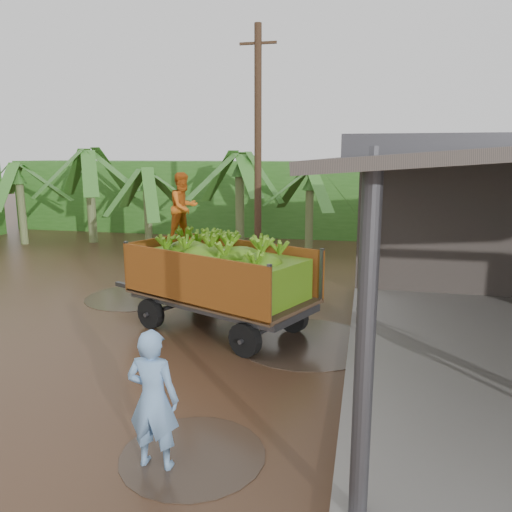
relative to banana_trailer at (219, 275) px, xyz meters
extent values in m
plane|color=black|center=(-2.09, -1.82, -1.28)|extent=(100.00, 100.00, 0.00)
cube|color=#2D661E|center=(-4.09, 14.18, 0.52)|extent=(22.00, 3.00, 3.60)
cube|color=#47474C|center=(-2.60, 1.17, -0.77)|extent=(1.55, 0.78, 0.11)
imported|color=#C25B16|center=(-0.99, 0.49, 1.45)|extent=(0.91, 0.97, 1.60)
imported|color=#76A3D8|center=(0.66, -5.06, -0.36)|extent=(0.67, 0.45, 1.84)
cylinder|color=#47301E|center=(-0.44, 5.97, 2.71)|extent=(0.24, 0.24, 7.97)
cube|color=#47301E|center=(-0.44, 5.97, 6.09)|extent=(1.20, 0.08, 0.08)
camera|label=1|loc=(3.17, -10.39, 2.64)|focal=35.00mm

